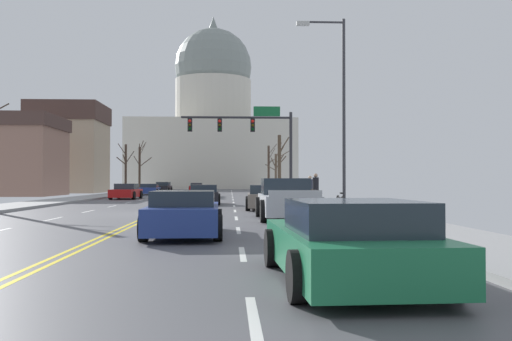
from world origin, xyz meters
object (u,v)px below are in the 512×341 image
object	(u,v)px
signal_gantry	(251,132)
sedan_near_03	(184,214)
sedan_oncoming_02	(163,188)
pedestrian_01	(316,187)
sedan_near_04	(348,243)
street_lamp_right	(338,98)
pickup_truck_near_02	(287,201)
sedan_near_00	(204,195)
sedan_oncoming_01	(149,189)
pedestrian_00	(310,187)
sedan_near_01	(266,198)
sedan_oncoming_03	(197,187)
bicycle_parked	(340,203)
sedan_oncoming_00	(126,192)

from	to	relation	value
signal_gantry	sedan_near_03	size ratio (longest dim) A/B	1.75
sedan_oncoming_02	pedestrian_01	xyz separation A→B (m)	(13.15, -38.99, 0.48)
sedan_near_04	pedestrian_01	bearing A→B (deg)	82.23
street_lamp_right	sedan_near_03	bearing A→B (deg)	-123.49
pickup_truck_near_02	sedan_near_04	xyz separation A→B (m)	(-0.46, -13.03, -0.13)
sedan_near_00	pickup_truck_near_02	bearing A→B (deg)	-74.23
sedan_oncoming_01	sedan_near_00	bearing A→B (deg)	-73.91
street_lamp_right	pickup_truck_near_02	distance (m)	5.71
pedestrian_00	street_lamp_right	bearing A→B (deg)	-91.81
sedan_near_04	pedestrian_01	size ratio (longest dim) A/B	2.64
sedan_near_03	pedestrian_00	world-z (taller)	pedestrian_00
sedan_oncoming_02	sedan_near_03	bearing A→B (deg)	-82.54
sedan_near_01	sedan_near_03	xyz separation A→B (m)	(-3.07, -13.28, -0.00)
street_lamp_right	pedestrian_01	bearing A→B (deg)	89.28
sedan_near_00	sedan_near_03	size ratio (longest dim) A/B	0.97
signal_gantry	sedan_oncoming_03	size ratio (longest dim) A/B	1.75
sedan_near_03	bicycle_parked	size ratio (longest dim) A/B	2.55
street_lamp_right	sedan_near_01	world-z (taller)	street_lamp_right
sedan_near_00	pedestrian_00	distance (m)	6.64
sedan_oncoming_02	bicycle_parked	bearing A→B (deg)	-73.94
pickup_truck_near_02	pedestrian_00	xyz separation A→B (m)	(2.86, 13.37, 0.35)
bicycle_parked	sedan_near_04	bearing A→B (deg)	-101.08
sedan_near_00	sedan_near_01	bearing A→B (deg)	-61.19
sedan_oncoming_02	pickup_truck_near_02	bearing A→B (deg)	-77.73
signal_gantry	pedestrian_00	world-z (taller)	signal_gantry
sedan_oncoming_03	pedestrian_00	distance (m)	48.43
signal_gantry	sedan_oncoming_03	bearing A→B (deg)	98.57
sedan_oncoming_00	sedan_near_04	bearing A→B (deg)	-74.71
sedan_near_00	pedestrian_00	size ratio (longest dim) A/B	2.69
bicycle_parked	sedan_oncoming_01	bearing A→B (deg)	111.10
sedan_near_04	sedan_oncoming_02	xyz separation A→B (m)	(-10.08, 61.49, 0.05)
sedan_near_01	pickup_truck_near_02	bearing A→B (deg)	-87.48
sedan_near_00	sedan_oncoming_03	world-z (taller)	sedan_near_00
street_lamp_right	sedan_oncoming_02	distance (m)	47.80
sedan_near_01	sedan_oncoming_01	distance (m)	31.57
sedan_oncoming_02	sedan_oncoming_03	distance (m)	12.78
sedan_oncoming_01	bicycle_parked	distance (m)	36.64
signal_gantry	sedan_near_03	xyz separation A→B (m)	(-2.71, -24.30, -4.34)
signal_gantry	sedan_near_01	xyz separation A→B (m)	(0.35, -11.02, -4.33)
sedan_oncoming_03	pickup_truck_near_02	bearing A→B (deg)	-83.34
pickup_truck_near_02	sedan_oncoming_01	world-z (taller)	pickup_truck_near_02
sedan_oncoming_01	sedan_oncoming_02	bearing A→B (deg)	89.88
pedestrian_00	sedan_near_03	bearing A→B (deg)	-107.67
sedan_near_00	sedan_near_04	world-z (taller)	sedan_near_00
sedan_near_00	pedestrian_01	xyz separation A→B (m)	(6.38, -3.87, 0.53)
sedan_oncoming_01	sedan_oncoming_02	size ratio (longest dim) A/B	1.03
sedan_oncoming_01	pedestrian_01	distance (m)	30.44
pickup_truck_near_02	bicycle_parked	distance (m)	3.79
sedan_oncoming_01	pedestrian_00	size ratio (longest dim) A/B	2.75
sedan_oncoming_03	sedan_near_04	bearing A→B (deg)	-84.86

